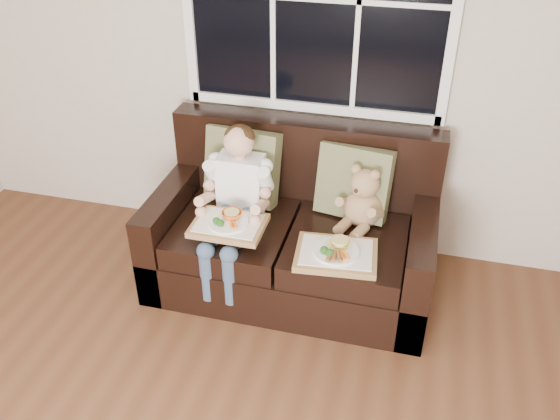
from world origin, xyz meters
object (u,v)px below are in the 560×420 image
(loveseat, at_px, (294,237))
(teddy_bear, at_px, (363,202))
(tray_left, at_px, (229,224))
(tray_right, at_px, (336,253))
(child, at_px, (236,193))

(loveseat, xyz_separation_m, teddy_bear, (0.41, 0.04, 0.30))
(teddy_bear, bearing_deg, tray_left, -132.67)
(teddy_bear, distance_m, tray_right, 0.40)
(child, distance_m, tray_left, 0.23)
(loveseat, relative_size, teddy_bear, 4.20)
(loveseat, bearing_deg, tray_left, -132.63)
(teddy_bear, height_order, tray_left, teddy_bear)
(loveseat, distance_m, child, 0.49)
(child, bearing_deg, tray_left, -83.76)
(tray_left, bearing_deg, loveseat, 47.19)
(loveseat, distance_m, tray_left, 0.52)
(loveseat, distance_m, teddy_bear, 0.51)
(child, height_order, teddy_bear, child)
(loveseat, bearing_deg, child, -159.73)
(child, relative_size, teddy_bear, 2.23)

